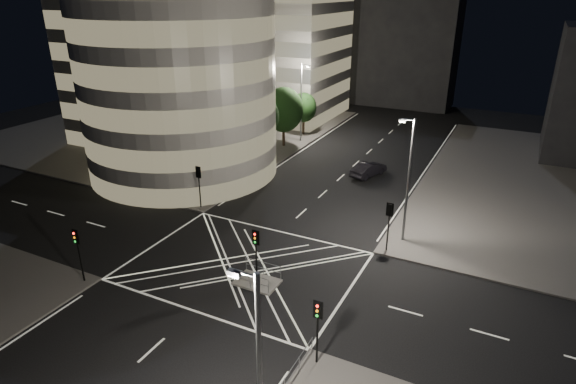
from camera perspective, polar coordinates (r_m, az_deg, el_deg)
The scene contains 23 objects.
ground at distance 36.03m, azimuth -5.26°, elevation -8.72°, with size 120.00×120.00×0.00m, color black.
sidewalk_far_left at distance 72.24m, azimuth -13.80°, elevation 7.30°, with size 42.00×42.00×0.15m, color #585552.
central_island at distance 34.03m, azimuth -3.69°, elevation -10.62°, with size 3.00×2.00×0.15m, color slate.
office_tower_curved at distance 58.42m, azimuth -13.84°, elevation 16.30°, with size 30.00×29.00×27.20m.
office_block_rear at distance 78.37m, azimuth -3.16°, elevation 17.37°, with size 24.00×16.00×22.00m, color gray.
building_far_end at distance 86.84m, azimuth 13.25°, elevation 15.96°, with size 18.00×8.00×18.00m, color black.
tree_a at distance 46.29m, azimuth -10.77°, elevation 4.88°, with size 4.13×4.13×7.02m.
tree_b at distance 50.89m, azimuth -6.75°, elevation 7.07°, with size 4.16×4.16×7.27m.
tree_c at distance 55.75m, azimuth -3.38°, elevation 8.88°, with size 4.48×4.48×7.72m.
tree_d at distance 60.97m, azimuth -0.53°, elevation 9.72°, with size 4.93×4.93×7.51m.
tree_e at distance 66.45m, azimuth 1.87°, elevation 9.97°, with size 3.53×3.53×5.74m.
traffic_signal_fl at distance 44.30m, azimuth -10.52°, elevation 1.49°, with size 0.55×0.22×4.00m.
traffic_signal_nl at distance 35.51m, azimuth -23.67°, elevation -5.85°, with size 0.55×0.22×4.00m.
traffic_signal_fr at distance 37.13m, azimuth 11.90°, elevation -3.00°, with size 0.55×0.22×4.00m.
traffic_signal_nr at distance 26.03m, azimuth 3.54°, elevation -14.95°, with size 0.55×0.22×4.00m.
traffic_signal_island at distance 32.54m, azimuth -3.81°, elevation -6.46°, with size 0.55×0.22×4.00m.
street_lamp_left_near at distance 47.78m, azimuth -7.66°, elevation 6.61°, with size 1.25×0.25×10.00m.
street_lamp_left_far at distance 62.99m, azimuth 1.61°, elevation 10.82°, with size 1.25×0.25×10.00m.
street_lamp_right_far at distance 37.95m, azimuth 14.04°, elevation 1.71°, with size 1.25×0.25×10.00m.
street_lamp_right_near at distance 19.22m, azimuth -3.53°, elevation -21.17°, with size 1.25×0.25×10.00m.
railing_island_south at distance 33.04m, azimuth -4.51°, elevation -10.49°, with size 2.80×0.06×1.10m, color slate.
railing_island_north at distance 34.34m, azimuth -2.95°, elevation -9.02°, with size 2.80×0.06×1.10m, color slate.
sedan at distance 52.89m, azimuth 9.53°, elevation 2.68°, with size 1.63×4.66×1.54m, color black.
Camera 1 is at (16.57, -25.78, 18.94)m, focal length 30.00 mm.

